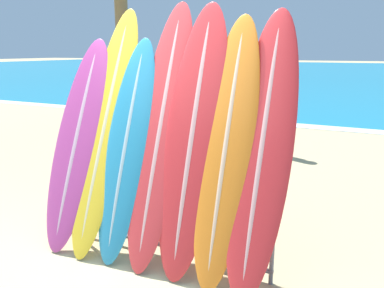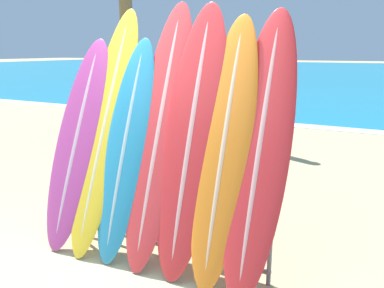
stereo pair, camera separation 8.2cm
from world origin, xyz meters
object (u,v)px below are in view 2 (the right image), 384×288
object	(u,v)px
surfboard_slot_5	(224,149)
person_near_water	(120,115)
surfboard_slot_0	(78,141)
surfboard_slot_1	(105,128)
surfboard_slot_4	(191,138)
surfboard_slot_2	(126,148)
surfboard_slot_3	(159,133)
surfboard_rack	(156,208)
person_mid_beach	(269,105)
surfboard_slot_6	(260,150)

from	to	relation	value
surfboard_slot_5	person_near_water	bearing A→B (deg)	140.55
surfboard_slot_0	surfboard_slot_1	size ratio (longest dim) A/B	0.87
surfboard_slot_4	surfboard_slot_5	xyz separation A→B (m)	(0.34, -0.02, -0.06)
surfboard_slot_2	surfboard_slot_3	xyz separation A→B (m)	(0.35, 0.08, 0.17)
surfboard_slot_2	surfboard_slot_5	xyz separation A→B (m)	(1.04, 0.03, 0.10)
surfboard_rack	person_mid_beach	size ratio (longest dim) A/B	1.32
surfboard_slot_5	surfboard_slot_0	bearing A→B (deg)	-179.23
surfboard_slot_6	surfboard_slot_1	bearing A→B (deg)	178.98
surfboard_slot_0	surfboard_slot_3	size ratio (longest dim) A/B	0.86
surfboard_slot_5	surfboard_rack	bearing A→B (deg)	-176.07
person_mid_beach	surfboard_slot_4	bearing A→B (deg)	-39.95
surfboard_rack	surfboard_slot_2	world-z (taller)	surfboard_slot_2
surfboard_slot_4	surfboard_slot_0	bearing A→B (deg)	-178.14
surfboard_slot_2	person_mid_beach	bearing A→B (deg)	86.03
surfboard_slot_2	surfboard_slot_3	distance (m)	0.39
surfboard_slot_2	surfboard_slot_6	distance (m)	1.36
surfboard_slot_5	surfboard_slot_4	bearing A→B (deg)	176.42
surfboard_rack	person_near_water	size ratio (longest dim) A/B	1.44
surfboard_slot_3	surfboard_slot_6	world-z (taller)	surfboard_slot_3
surfboard_slot_0	surfboard_slot_1	bearing A→B (deg)	13.62
surfboard_slot_2	surfboard_slot_5	distance (m)	1.04
surfboard_slot_0	surfboard_slot_1	world-z (taller)	surfboard_slot_1
surfboard_slot_1	person_mid_beach	distance (m)	4.34
surfboard_slot_4	surfboard_slot_6	world-z (taller)	surfboard_slot_4
surfboard_slot_1	surfboard_rack	bearing A→B (deg)	-8.68
surfboard_slot_5	person_mid_beach	size ratio (longest dim) A/B	1.34
surfboard_slot_0	surfboard_slot_4	world-z (taller)	surfboard_slot_4
surfboard_rack	surfboard_slot_6	size ratio (longest dim) A/B	0.97
surfboard_slot_4	surfboard_slot_6	bearing A→B (deg)	0.36
surfboard_slot_5	person_mid_beach	bearing A→B (deg)	99.60
surfboard_rack	person_mid_beach	bearing A→B (deg)	90.61
surfboard_rack	surfboard_slot_5	size ratio (longest dim) A/B	0.99
surfboard_slot_0	surfboard_slot_5	world-z (taller)	surfboard_slot_5
surfboard_slot_3	person_mid_beach	size ratio (longest dim) A/B	1.42
surfboard_slot_0	surfboard_slot_2	xyz separation A→B (m)	(0.64, -0.01, -0.00)
surfboard_slot_0	surfboard_slot_6	world-z (taller)	surfboard_slot_6
surfboard_slot_6	surfboard_slot_3	bearing A→B (deg)	178.73
surfboard_rack	person_near_water	bearing A→B (deg)	132.61
surfboard_rack	surfboard_slot_5	distance (m)	0.96
surfboard_slot_3	person_near_water	size ratio (longest dim) A/B	1.55
surfboard_slot_0	surfboard_slot_6	size ratio (longest dim) A/B	0.90
person_near_water	person_mid_beach	xyz separation A→B (m)	(2.28, 1.87, 0.08)
surfboard_slot_5	surfboard_slot_1	bearing A→B (deg)	177.69
surfboard_slot_4	surfboard_slot_6	size ratio (longest dim) A/B	1.03
surfboard_slot_4	person_near_water	distance (m)	3.65
surfboard_slot_5	person_near_water	xyz separation A→B (m)	(-3.01, 2.48, -0.30)
surfboard_slot_5	surfboard_slot_3	bearing A→B (deg)	176.10
surfboard_slot_1	surfboard_slot_2	distance (m)	0.36
surfboard_rack	person_mid_beach	world-z (taller)	person_mid_beach
surfboard_rack	surfboard_slot_1	world-z (taller)	surfboard_slot_1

